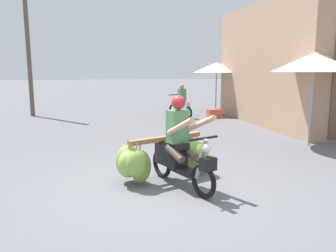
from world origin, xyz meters
TOP-DOWN VIEW (x-y plane):
  - ground_plane at (0.00, 0.00)m, footprint 120.00×120.00m
  - motorbike_main_loaded at (0.10, 0.47)m, footprint 1.87×1.99m
  - motorbike_distant_ahead_left at (2.34, 8.00)m, footprint 0.74×1.54m
  - shopfront_building at (6.00, 5.80)m, footprint 3.01×6.52m
  - market_umbrella_near_shop at (4.20, 8.88)m, footprint 2.11×2.11m
  - market_umbrella_further_along at (4.34, 2.33)m, footprint 2.15×2.15m
  - produce_crate at (3.68, 7.65)m, footprint 0.56×0.40m
  - utility_pole at (-3.82, 9.87)m, footprint 0.18×0.18m

SIDE VIEW (x-z plane):
  - ground_plane at x=0.00m, z-range 0.00..0.00m
  - produce_crate at x=3.68m, z-range 0.00..0.36m
  - motorbike_main_loaded at x=0.10m, z-range -0.33..1.25m
  - motorbike_distant_ahead_left at x=2.34m, z-range -0.13..1.27m
  - market_umbrella_near_shop at x=4.20m, z-range 0.92..3.24m
  - shopfront_building at x=6.00m, z-range 0.00..4.30m
  - market_umbrella_further_along at x=4.34m, z-range 0.97..3.40m
  - utility_pole at x=-3.82m, z-range 0.00..6.21m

